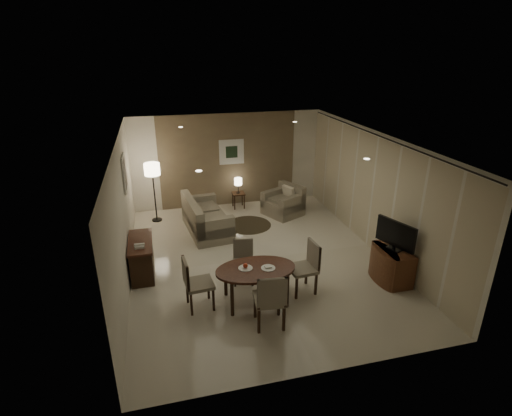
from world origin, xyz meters
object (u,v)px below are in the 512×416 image
object	(u,v)px
dining_table	(256,285)
chair_right	(302,268)
side_table	(238,200)
chair_left	(199,283)
tv_cabinet	(392,265)
chair_near	(269,298)
chair_far	(243,263)
sofa	(207,215)
console_desk	(142,257)
floor_lamp	(154,193)
armchair	(283,201)

from	to	relation	value
dining_table	chair_right	distance (m)	0.95
dining_table	side_table	xyz separation A→B (m)	(0.65, 4.64, -0.12)
chair_left	side_table	distance (m)	4.87
chair_right	tv_cabinet	bearing A→B (deg)	82.44
side_table	chair_near	bearing A→B (deg)	-96.35
dining_table	chair_near	size ratio (longest dim) A/B	1.41
tv_cabinet	dining_table	bearing A→B (deg)	-179.39
tv_cabinet	chair_right	distance (m)	1.92
chair_far	sofa	bearing A→B (deg)	109.83
tv_cabinet	chair_left	bearing A→B (deg)	179.33
dining_table	chair_near	bearing A→B (deg)	-85.41
chair_far	chair_left	bearing A→B (deg)	-135.22
console_desk	sofa	size ratio (longest dim) A/B	0.65
chair_right	side_table	xyz separation A→B (m)	(-0.28, 4.55, -0.28)
console_desk	chair_near	world-z (taller)	chair_near
tv_cabinet	chair_far	bearing A→B (deg)	167.02
console_desk	sofa	xyz separation A→B (m)	(1.58, 1.73, 0.06)
chair_left	side_table	xyz separation A→B (m)	(1.67, 4.57, -0.27)
tv_cabinet	floor_lamp	world-z (taller)	floor_lamp
dining_table	armchair	world-z (taller)	armchair
chair_right	console_desk	bearing A→B (deg)	-121.35
floor_lamp	console_desk	bearing A→B (deg)	-97.01
chair_far	chair_left	world-z (taller)	chair_left
chair_far	armchair	size ratio (longest dim) A/B	0.93
chair_right	sofa	size ratio (longest dim) A/B	0.55
armchair	sofa	bearing A→B (deg)	-102.13
console_desk	armchair	distance (m)	4.44
dining_table	chair_near	world-z (taller)	chair_near
chair_far	floor_lamp	distance (m)	3.94
dining_table	chair_far	bearing A→B (deg)	96.09
tv_cabinet	chair_far	xyz separation A→B (m)	(-2.92, 0.67, 0.08)
armchair	floor_lamp	size ratio (longest dim) A/B	0.58
tv_cabinet	chair_right	bearing A→B (deg)	178.08
tv_cabinet	armchair	distance (m)	3.94
console_desk	side_table	size ratio (longest dim) A/B	2.64
console_desk	side_table	distance (m)	4.12
dining_table	chair_left	bearing A→B (deg)	175.79
dining_table	floor_lamp	bearing A→B (deg)	111.82
side_table	chair_left	bearing A→B (deg)	-110.13
dining_table	floor_lamp	xyz separation A→B (m)	(-1.71, 4.27, 0.46)
tv_cabinet	side_table	distance (m)	5.11
tv_cabinet	chair_left	xyz separation A→B (m)	(-3.87, 0.04, 0.15)
chair_left	armchair	bearing A→B (deg)	-41.82
tv_cabinet	armchair	size ratio (longest dim) A/B	0.97
console_desk	chair_near	xyz separation A→B (m)	(2.10, -2.23, 0.15)
tv_cabinet	chair_far	size ratio (longest dim) A/B	1.04
dining_table	floor_lamp	size ratio (longest dim) A/B	0.91
chair_left	armchair	size ratio (longest dim) A/B	1.07
chair_far	floor_lamp	xyz separation A→B (m)	(-1.63, 3.57, 0.37)
chair_near	chair_left	distance (m)	1.33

